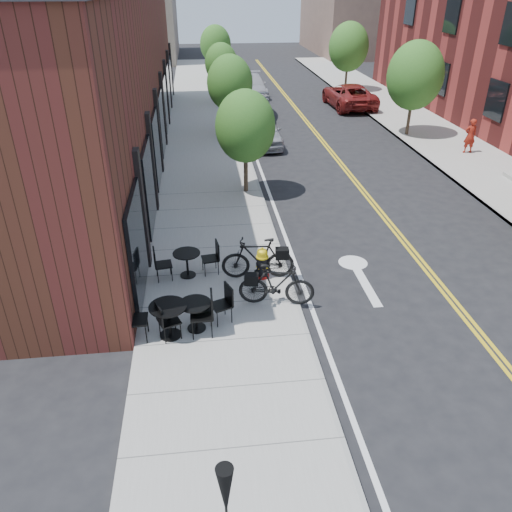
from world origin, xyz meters
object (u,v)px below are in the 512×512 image
bistro_set_c (187,261)px  patio_umbrella (226,499)px  bicycle_left (258,258)px  parked_car_b (257,106)px  bistro_set_a (169,316)px  parked_car_far (349,95)px  parked_car_a (263,131)px  bistro_set_b (196,312)px  bicycle_right (277,285)px  pedestrian (470,136)px  parked_car_c (252,85)px  fire_hydrant (262,263)px

bistro_set_c → patio_umbrella: patio_umbrella is taller
bicycle_left → parked_car_b: (2.13, 18.27, -0.03)m
bistro_set_a → parked_car_far: 25.01m
bicycle_left → parked_car_far: 21.97m
bicycle_left → patio_umbrella: size_ratio=0.97×
bistro_set_a → parked_car_a: parked_car_a is taller
bistro_set_b → bicycle_right: bearing=-0.4°
bistro_set_a → parked_car_a: (4.09, 15.09, 0.04)m
parked_car_a → pedestrian: (9.33, -2.77, 0.22)m
parked_car_far → parked_car_c: bearing=-38.5°
bistro_set_b → parked_car_c: 27.12m
fire_hydrant → parked_car_far: bearing=65.4°
bistro_set_a → pedestrian: (13.43, 12.33, 0.25)m
parked_car_far → parked_car_a: bearing=47.5°
bicycle_left → bistro_set_c: (-1.91, 0.32, -0.12)m
bistro_set_c → pedestrian: size_ratio=1.11×
fire_hydrant → parked_car_c: 24.77m
pedestrian → patio_umbrella: bearing=54.1°
parked_car_a → bistro_set_b: bearing=-102.7°
fire_hydrant → parked_car_b: bearing=81.1°
parked_car_b → parked_car_far: size_ratio=0.77×
parked_car_a → patio_umbrella: bearing=-98.2°
bistro_set_a → patio_umbrella: size_ratio=0.98×
pedestrian → bistro_set_c: bearing=36.0°
bicycle_left → bistro_set_a: size_ratio=1.00×
bistro_set_b → parked_car_c: (4.20, 26.79, 0.11)m
parked_car_c → pedestrian: size_ratio=3.06×
bistro_set_a → patio_umbrella: (0.98, -5.28, 0.91)m
parked_car_a → parked_car_c: (0.71, 11.89, 0.01)m
bicycle_left → bicycle_right: size_ratio=1.04×
fire_hydrant → bistro_set_b: bearing=-133.1°
bistro_set_b → patio_umbrella: patio_umbrella is taller
parked_car_far → parked_car_b: bearing=16.8°
parked_car_b → parked_car_c: parked_car_c is taller
bistro_set_c → patio_umbrella: bearing=-94.0°
parked_car_b → parked_car_far: parked_car_far is taller
bicycle_right → parked_car_c: bearing=5.4°
parked_car_b → bistro_set_b: bearing=-95.3°
bistro_set_b → bistro_set_c: bistro_set_b is taller
bicycle_right → pedestrian: bearing=-33.5°
bicycle_left → bistro_set_c: size_ratio=1.12×
bistro_set_b → bistro_set_c: 2.44m
fire_hydrant → parked_car_far: size_ratio=0.17×
parked_car_b → pedestrian: pedestrian is taller
parked_car_a → parked_car_c: size_ratio=0.84×
bicycle_right → parked_car_b: bearing=4.9°
bicycle_right → parked_car_a: size_ratio=0.46×
fire_hydrant → bicycle_left: (-0.12, -0.03, 0.17)m
bistro_set_c → parked_car_far: bearing=54.8°
parked_car_a → bicycle_left: bearing=-97.5°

